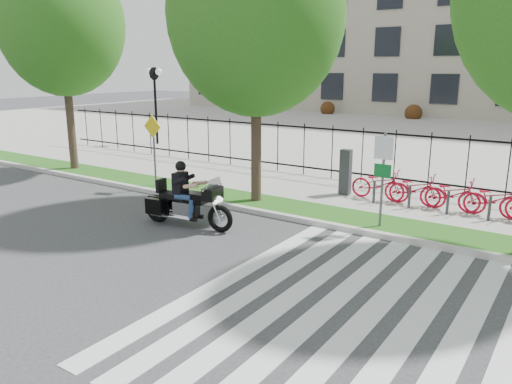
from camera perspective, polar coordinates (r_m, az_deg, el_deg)
The scene contains 14 objects.
ground at distance 11.92m, azimuth -11.29°, elevation -7.09°, with size 120.00×120.00×0.00m, color #333436.
curb at distance 14.88m, azimuth -0.04°, elevation -2.20°, with size 60.00×0.20×0.15m, color #B9B6AE.
grass_verge at distance 15.56m, azimuth 1.72°, elevation -1.47°, with size 60.00×1.50×0.15m, color #244D13.
sidewalk at distance 17.66m, azimuth 6.09°, elevation 0.34°, with size 60.00×3.50×0.15m, color #9A9790.
plaza at distance 33.94m, azimuth 20.36°, elevation 6.13°, with size 80.00×34.00×0.10m, color #9A9790.
crosswalk_stripes at distance 9.37m, azimuth 10.58°, elevation -13.13°, with size 5.70×8.00×0.01m, color silver, non-canonical shape.
iron_fence at distance 18.97m, azimuth 8.69°, elevation 4.54°, with size 30.00×0.06×2.00m, color black, non-canonical shape.
office_building at distance 53.54m, azimuth 26.92°, elevation 18.81°, with size 60.00×21.90×20.15m.
lamp_post_left at distance 28.12m, azimuth -11.50°, elevation 11.71°, with size 1.06×0.70×4.25m.
street_tree_0 at distance 21.88m, azimuth -21.31°, elevation 17.42°, with size 4.85×4.85×8.51m.
street_tree_1 at distance 15.37m, azimuth 0.02°, elevation 19.76°, with size 5.23×5.23×8.63m.
sign_pole_regulatory at distance 13.28m, azimuth 14.31°, elevation 2.75°, with size 0.50×0.09×2.50m.
sign_pole_warning at distance 17.84m, azimuth -11.63°, elevation 5.73°, with size 0.78×0.09×2.49m.
motorcycle_rider at distance 13.66m, azimuth -7.93°, elevation -1.00°, with size 2.82×0.96×2.18m.
Camera 1 is at (8.04, -7.70, 4.26)m, focal length 35.00 mm.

